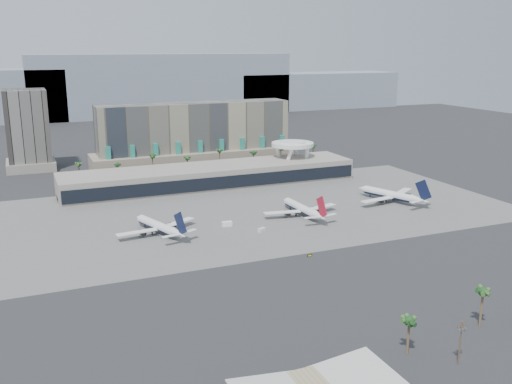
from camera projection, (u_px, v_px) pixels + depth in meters
name	position (u px, v px, depth m)	size (l,w,h in m)	color
ground	(297.00, 245.00, 232.33)	(900.00, 900.00, 0.00)	#232326
apron_pad	(247.00, 210.00, 281.47)	(260.00, 130.00, 0.06)	#5B5B59
mountain_ridge	(135.00, 90.00, 655.30)	(680.00, 60.00, 70.00)	gray
hotel	(195.00, 140.00, 387.74)	(140.00, 30.00, 42.00)	gray
office_tower	(28.00, 135.00, 369.86)	(30.00, 30.00, 52.00)	black
terminal	(211.00, 175.00, 328.86)	(170.00, 32.50, 14.50)	#A9A094
saucer_structure	(292.00, 147.00, 351.94)	(26.00, 26.00, 21.89)	white
palm_row	(204.00, 157.00, 361.91)	(157.80, 2.80, 13.10)	brown
utility_pole	(461.00, 339.00, 143.94)	(3.20, 0.85, 12.00)	#4C3826
airliner_left	(159.00, 226.00, 245.78)	(36.95, 38.21, 13.70)	white
airliner_centre	(303.00, 209.00, 271.93)	(39.14, 40.34, 13.92)	white
airliner_right	(391.00, 195.00, 296.36)	(40.23, 41.52, 15.07)	white
service_vehicle_a	(227.00, 224.00, 256.89)	(4.41, 2.15, 2.15)	white
service_vehicle_b	(262.00, 230.00, 248.97)	(3.44, 1.97, 1.77)	silver
taxiway_sign	(310.00, 255.00, 219.96)	(2.04, 0.57, 0.92)	black
near_palm_a	(409.00, 326.00, 148.63)	(6.00, 6.00, 10.85)	brown
near_palm_b	(483.00, 296.00, 163.09)	(6.00, 6.00, 12.20)	brown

